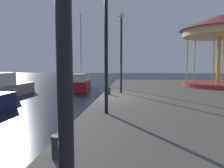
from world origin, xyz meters
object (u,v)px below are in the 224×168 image
at_px(sailboat_red, 81,83).
at_px(lamp_post_mid_promenade, 106,25).
at_px(bollard_center, 108,91).
at_px(lamp_post_far_end, 121,39).
at_px(bollard_north, 58,146).
at_px(motorboat_grey, 5,87).
at_px(carousel, 220,33).

distance_m(sailboat_red, lamp_post_mid_promenade, 14.76).
xyz_separation_m(sailboat_red, bollard_center, (3.91, -9.20, 0.35)).
bearing_deg(lamp_post_far_end, bollard_north, -94.48).
relative_size(motorboat_grey, carousel, 0.85).
height_order(motorboat_grey, carousel, carousel).
distance_m(motorboat_grey, carousel, 17.37).
height_order(carousel, bollard_center, carousel).
relative_size(bollard_center, bollard_north, 1.00).
distance_m(carousel, lamp_post_far_end, 8.66).
xyz_separation_m(motorboat_grey, carousel, (16.81, 1.18, 4.22)).
distance_m(bollard_center, bollard_north, 7.98).
distance_m(carousel, lamp_post_mid_promenade, 12.45).
height_order(sailboat_red, lamp_post_far_end, sailboat_red).
height_order(lamp_post_mid_promenade, bollard_north, lamp_post_mid_promenade).
bearing_deg(lamp_post_far_end, motorboat_grey, 160.85).
bearing_deg(sailboat_red, lamp_post_mid_promenade, -72.52).
relative_size(sailboat_red, lamp_post_far_end, 1.66).
relative_size(carousel, lamp_post_far_end, 1.28).
bearing_deg(motorboat_grey, lamp_post_mid_promenade, -43.07).
xyz_separation_m(carousel, lamp_post_mid_promenade, (-7.61, -9.78, -1.18)).
height_order(lamp_post_mid_promenade, lamp_post_far_end, lamp_post_far_end).
bearing_deg(bollard_north, motorboat_grey, 126.09).
bearing_deg(carousel, sailboat_red, 161.57).
bearing_deg(lamp_post_mid_promenade, sailboat_red, 107.48).
distance_m(motorboat_grey, lamp_post_mid_promenade, 12.96).
relative_size(carousel, bollard_center, 15.15).
xyz_separation_m(lamp_post_mid_promenade, lamp_post_far_end, (0.25, 5.32, 0.25)).
xyz_separation_m(motorboat_grey, lamp_post_far_end, (9.45, -3.28, 3.29)).
height_order(sailboat_red, motorboat_grey, sailboat_red).
relative_size(sailboat_red, motorboat_grey, 1.53).
bearing_deg(motorboat_grey, bollard_center, -24.75).
bearing_deg(bollard_north, bollard_center, 89.96).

